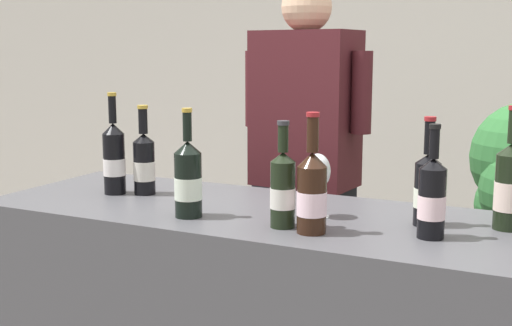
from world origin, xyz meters
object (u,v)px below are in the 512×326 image
wine_bottle_6 (283,189)px  wine_bottle_1 (427,188)px  wine_bottle_3 (144,163)px  wine_glass (317,174)px  person_server (304,203)px  wine_bottle_4 (113,158)px  wine_bottle_5 (312,192)px  wine_bottle_2 (432,198)px  wine_bottle_0 (509,187)px  wine_bottle_7 (188,179)px

wine_bottle_6 → wine_bottle_1: bearing=28.8°
wine_bottle_3 → wine_glass: (0.66, -0.04, 0.02)m
wine_bottle_6 → person_server: 0.90m
wine_bottle_6 → wine_glass: size_ratio=1.57×
wine_bottle_3 → wine_bottle_4: bearing=-155.2°
wine_bottle_5 → wine_glass: bearing=106.1°
wine_bottle_6 → wine_glass: (0.05, 0.15, 0.02)m
wine_bottle_5 → wine_bottle_2: bearing=17.1°
wine_bottle_0 → person_server: (-0.84, 0.57, -0.25)m
wine_bottle_1 → wine_glass: size_ratio=1.62×
person_server → wine_bottle_3: bearing=-118.5°
wine_bottle_2 → wine_bottle_7: 0.71m
wine_bottle_7 → wine_glass: size_ratio=1.70×
wine_bottle_5 → wine_bottle_7: size_ratio=1.01×
wine_bottle_1 → wine_bottle_4: 1.07m
wine_bottle_1 → person_server: 0.92m
wine_bottle_3 → wine_glass: size_ratio=1.61×
wine_bottle_2 → wine_bottle_7: (-0.70, -0.09, 0.01)m
wine_bottle_1 → wine_bottle_6: size_ratio=1.03×
wine_bottle_2 → person_server: person_server is taller
person_server → wine_glass: bearing=-65.3°
wine_bottle_5 → wine_glass: (-0.05, 0.17, 0.02)m
wine_bottle_3 → wine_bottle_5: bearing=-16.6°
wine_bottle_4 → wine_glass: size_ratio=1.83×
wine_bottle_5 → wine_bottle_7: wine_bottle_5 is taller
wine_bottle_0 → person_server: person_server is taller
wine_bottle_1 → wine_bottle_5: 0.34m
wine_bottle_1 → wine_glass: bearing=-170.8°
person_server → wine_bottle_1: bearing=-45.0°
wine_glass → wine_bottle_3: bearing=176.2°
wine_bottle_0 → wine_bottle_4: bearing=-175.0°
wine_glass → wine_bottle_4: bearing=-179.9°
wine_bottle_3 → wine_bottle_7: (0.31, -0.21, 0.00)m
wine_bottle_1 → wine_bottle_3: size_ratio=1.01×
wine_bottle_5 → wine_bottle_6: bearing=168.1°
wine_bottle_6 → person_server: size_ratio=0.17×
wine_bottle_0 → wine_bottle_7: 0.92m
wine_bottle_2 → wine_bottle_5: 0.32m
wine_bottle_7 → person_server: (0.04, 0.84, -0.25)m
wine_bottle_7 → wine_bottle_3: bearing=146.2°
wine_bottle_2 → wine_bottle_5: bearing=-162.9°
wine_bottle_6 → wine_glass: 0.16m
wine_bottle_7 → wine_bottle_5: bearing=-0.6°
wine_bottle_7 → person_server: person_server is taller
wine_bottle_5 → wine_glass: size_ratio=1.72×
wine_bottle_0 → wine_bottle_3: bearing=-176.8°
wine_bottle_1 → person_server: (-0.63, 0.63, -0.24)m
wine_bottle_2 → wine_bottle_3: wine_bottle_3 is taller
wine_bottle_3 → wine_bottle_5: (0.71, -0.21, 0.00)m
wine_bottle_1 → person_server: bearing=135.0°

